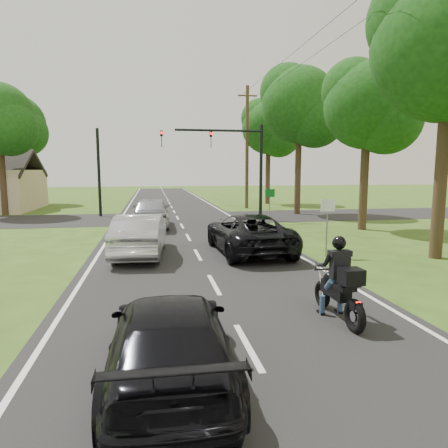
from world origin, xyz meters
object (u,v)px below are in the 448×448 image
Objects in this scene: traffic_signal at (232,155)px; utility_pole_far at (247,147)px; sign_white at (328,214)px; sign_green at (270,198)px; motorcycle_rider at (340,287)px; dark_car_behind at (170,338)px; silver_suv at (151,212)px; dark_suv at (248,233)px; silver_sedan at (140,235)px.

traffic_signal is 0.64× the size of utility_pole_far.
sign_white is 8.00m from sign_green.
traffic_signal is at bearing 84.91° from motorcycle_rider.
motorcycle_rider is at bearing -99.02° from utility_pole_far.
sign_green reaches higher than dark_car_behind.
silver_suv reaches higher than dark_car_behind.
traffic_signal is (1.35, 9.82, 3.37)m from dark_suv.
utility_pole_far is (3.98, 25.07, 4.36)m from motorcycle_rider.
utility_pole_far is 11.63m from sign_green.
traffic_signal is (1.12, 17.07, 3.41)m from motorcycle_rider.
utility_pole_far is 19.39m from sign_white.
silver_sedan is 1.06× the size of dark_car_behind.
sign_green is at bearing -131.34° from silver_sedan.
silver_suv is at bearing -87.97° from silver_sedan.
traffic_signal is 3.00× the size of sign_white.
dark_suv is at bearing -97.83° from traffic_signal.
dark_car_behind is 2.10× the size of sign_green.
utility_pole_far is at bearing 79.64° from motorcycle_rider.
motorcycle_rider is 0.39× the size of dark_suv.
silver_suv is (0.39, 7.48, 0.08)m from silver_sedan.
silver_sedan is 0.47× the size of utility_pole_far.
motorcycle_rider is 0.42× the size of silver_suv.
sign_white is at bearing 127.96° from silver_suv.
motorcycle_rider is at bearing 106.69° from silver_suv.
sign_white is at bearing 153.88° from dark_suv.
traffic_signal is at bearing -109.68° from utility_pole_far.
motorcycle_rider is 14.33m from sign_green.
silver_suv is 2.38× the size of sign_green.
sign_green reaches higher than motorcycle_rider.
utility_pole_far is (4.21, 17.82, 4.32)m from dark_suv.
dark_car_behind is 10.02m from sign_white.
dark_suv reaches higher than dark_car_behind.
motorcycle_rider reaches higher than silver_sedan.
dark_suv is 9.69m from dark_car_behind.
sign_white is at bearing -126.54° from dark_car_behind.
sign_green reaches higher than silver_sedan.
dark_car_behind is 28.30m from utility_pole_far.
utility_pole_far is at bearing 70.32° from traffic_signal.
utility_pole_far is at bearing -110.15° from silver_sedan.
sign_white is 1.00× the size of sign_green.
motorcycle_rider is 25.76m from utility_pole_far.
silver_sedan is at bearing -84.40° from dark_car_behind.
silver_sedan is 6.98m from sign_white.
sign_white is (6.13, 7.87, 0.94)m from dark_car_behind.
dark_car_behind is (0.29, -16.66, -0.21)m from silver_suv.
dark_car_behind is at bearing 92.82° from silver_suv.
silver_sedan is at bearing 88.86° from silver_suv.
silver_sedan is 20.03m from utility_pole_far.
dark_suv is 2.56× the size of sign_green.
silver_sedan is 0.74× the size of traffic_signal.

